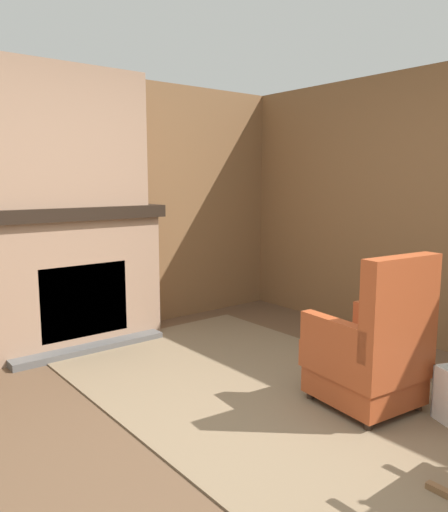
% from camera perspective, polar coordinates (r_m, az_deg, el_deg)
% --- Properties ---
extents(ground_plane, '(14.00, 14.00, 0.00)m').
position_cam_1_polar(ground_plane, '(3.02, 1.47, -20.73)').
color(ground_plane, brown).
extents(wood_panel_wall_left, '(0.06, 5.45, 2.45)m').
position_cam_1_polar(wood_panel_wall_left, '(4.78, -17.89, 5.20)').
color(wood_panel_wall_left, brown).
rests_on(wood_panel_wall_left, ground).
extents(fireplace_hearth, '(0.59, 1.61, 1.25)m').
position_cam_1_polar(fireplace_hearth, '(4.64, -16.53, -2.36)').
color(fireplace_hearth, '#9E7A60').
rests_on(fireplace_hearth, ground).
extents(chimney_breast, '(0.33, 1.33, 1.18)m').
position_cam_1_polar(chimney_breast, '(4.59, -17.26, 12.80)').
color(chimney_breast, '#9E7A60').
rests_on(chimney_breast, fireplace_hearth).
extents(area_rug, '(3.68, 2.08, 0.01)m').
position_cam_1_polar(area_rug, '(3.60, 6.20, -15.63)').
color(area_rug, '#7A664C').
rests_on(area_rug, ground).
extents(armchair, '(0.69, 0.65, 1.04)m').
position_cam_1_polar(armchair, '(3.41, 16.45, -10.68)').
color(armchair, '#A84723').
rests_on(armchair, ground).
extents(firewood_stack, '(0.37, 0.42, 0.12)m').
position_cam_1_polar(firewood_stack, '(4.79, 14.27, -8.90)').
color(firewood_stack, brown).
rests_on(firewood_stack, ground).
extents(storage_case, '(0.14, 0.21, 0.16)m').
position_cam_1_polar(storage_case, '(4.69, -14.85, 6.52)').
color(storage_case, black).
rests_on(storage_case, fireplace_hearth).
extents(decorative_plate_on_mantel, '(0.07, 0.29, 0.28)m').
position_cam_1_polar(decorative_plate_on_mantel, '(4.59, -18.40, 7.12)').
color(decorative_plate_on_mantel, red).
rests_on(decorative_plate_on_mantel, fireplace_hearth).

